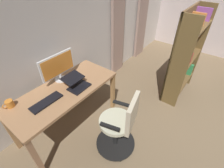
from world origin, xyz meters
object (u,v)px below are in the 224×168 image
object	(u,v)px
laptop	(77,84)
mug_coffee	(9,104)
office_chair	(120,126)
bookshelf	(183,56)
desk	(65,95)
computer_monitor	(58,66)
computer_keyboard	(46,102)

from	to	relation	value
laptop	mug_coffee	distance (m)	0.84
office_chair	bookshelf	xyz separation A→B (m)	(-1.69, 0.16, 0.35)
desk	laptop	world-z (taller)	laptop
desk	bookshelf	xyz separation A→B (m)	(-1.85, 1.01, 0.15)
mug_coffee	laptop	bearing A→B (deg)	155.13
desk	office_chair	world-z (taller)	office_chair
office_chair	bookshelf	bearing A→B (deg)	-20.38
computer_monitor	laptop	world-z (taller)	computer_monitor
office_chair	mug_coffee	size ratio (longest dim) A/B	7.19
bookshelf	computer_keyboard	bearing A→B (deg)	-24.35
computer_keyboard	laptop	size ratio (longest dim) A/B	1.27
laptop	bookshelf	world-z (taller)	bookshelf
mug_coffee	bookshelf	world-z (taller)	bookshelf
computer_keyboard	computer_monitor	bearing A→B (deg)	-149.47
computer_monitor	mug_coffee	bearing A→B (deg)	-2.90
computer_monitor	bookshelf	bearing A→B (deg)	144.66
computer_keyboard	bookshelf	size ratio (longest dim) A/B	0.26
office_chair	computer_monitor	xyz separation A→B (m)	(0.03, -1.06, 0.53)
office_chair	computer_keyboard	bearing A→B (deg)	104.25
office_chair	laptop	bearing A→B (deg)	74.98
computer_monitor	bookshelf	distance (m)	2.12
desk	computer_keyboard	bearing A→B (deg)	6.66
bookshelf	office_chair	bearing A→B (deg)	-5.40
office_chair	computer_monitor	size ratio (longest dim) A/B	1.77
mug_coffee	bookshelf	bearing A→B (deg)	152.82
desk	office_chair	distance (m)	0.88
mug_coffee	office_chair	bearing A→B (deg)	124.60
computer_monitor	laptop	xyz separation A→B (m)	(-0.03, 0.31, -0.18)
laptop	mug_coffee	size ratio (longest dim) A/B	2.43
computer_keyboard	bookshelf	world-z (taller)	bookshelf
desk	laptop	xyz separation A→B (m)	(-0.16, 0.10, 0.15)
office_chair	bookshelf	size ratio (longest dim) A/B	0.60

